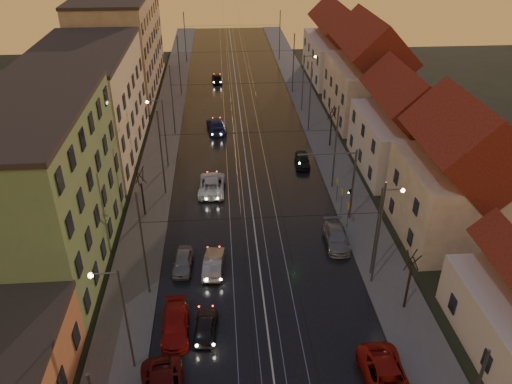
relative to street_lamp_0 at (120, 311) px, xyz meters
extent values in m
cube|color=black|center=(9.10, 38.00, -4.87)|extent=(16.00, 120.00, 0.04)
cube|color=#4C4C4C|center=(-0.90, 38.00, -4.81)|extent=(4.00, 120.00, 0.15)
cube|color=#4C4C4C|center=(19.10, 38.00, -4.81)|extent=(4.00, 120.00, 0.15)
cube|color=gray|center=(6.90, 38.00, -4.83)|extent=(0.06, 120.00, 0.03)
cube|color=gray|center=(8.33, 38.00, -4.83)|extent=(0.06, 120.00, 0.03)
cube|color=gray|center=(9.87, 38.00, -4.83)|extent=(0.06, 120.00, 0.03)
cube|color=gray|center=(11.30, 38.00, -4.83)|extent=(0.06, 120.00, 0.03)
cube|color=#5A8454|center=(-8.40, 12.00, 1.61)|extent=(10.00, 18.00, 13.00)
cube|color=beige|center=(-8.40, 32.00, 1.11)|extent=(10.00, 20.00, 12.00)
cube|color=#8C6F5A|center=(-8.40, 56.00, 2.11)|extent=(10.00, 24.00, 14.00)
cube|color=tan|center=(26.10, 13.00, -1.39)|extent=(8.50, 10.00, 7.00)
pyramid|color=#581414|center=(26.10, 13.00, 4.01)|extent=(8.67, 10.20, 3.80)
cube|color=silver|center=(26.10, 26.00, -1.89)|extent=(9.00, 12.00, 6.00)
pyramid|color=#581414|center=(26.10, 26.00, 2.71)|extent=(9.18, 12.24, 3.20)
cube|color=tan|center=(26.10, 41.00, -1.14)|extent=(9.00, 14.00, 7.50)
pyramid|color=#581414|center=(26.10, 41.00, 4.61)|extent=(9.18, 14.28, 4.00)
cube|color=silver|center=(26.10, 59.00, -1.64)|extent=(9.00, 16.00, 6.50)
pyramid|color=#581414|center=(26.10, 59.00, 3.36)|extent=(9.18, 16.32, 3.50)
cylinder|color=#595B60|center=(0.50, 7.00, -0.39)|extent=(0.16, 0.16, 9.00)
cylinder|color=#595B60|center=(17.70, 7.00, -0.39)|extent=(0.16, 0.16, 9.00)
cylinder|color=#595B60|center=(0.50, 22.00, -0.39)|extent=(0.16, 0.16, 9.00)
cylinder|color=#595B60|center=(17.70, 22.00, -0.39)|extent=(0.16, 0.16, 9.00)
cylinder|color=#595B60|center=(0.50, 37.00, -0.39)|extent=(0.16, 0.16, 9.00)
cylinder|color=#595B60|center=(17.70, 37.00, -0.39)|extent=(0.16, 0.16, 9.00)
cylinder|color=#595B60|center=(0.50, 52.00, -0.39)|extent=(0.16, 0.16, 9.00)
cylinder|color=#595B60|center=(17.70, 52.00, -0.39)|extent=(0.16, 0.16, 9.00)
cylinder|color=#595B60|center=(0.50, 70.00, -0.39)|extent=(0.16, 0.16, 9.00)
cylinder|color=#595B60|center=(17.70, 70.00, -0.39)|extent=(0.16, 0.16, 9.00)
cylinder|color=#595B60|center=(0.30, 0.00, -0.89)|extent=(0.14, 0.14, 8.00)
cylinder|color=#595B60|center=(-0.50, 0.00, 2.91)|extent=(1.60, 0.10, 0.10)
sphere|color=#FFD88C|center=(-1.22, 0.00, 2.81)|extent=(0.32, 0.32, 0.32)
cylinder|color=#595B60|center=(17.90, 8.00, -0.89)|extent=(0.14, 0.14, 8.00)
cylinder|color=#595B60|center=(18.70, 8.00, 2.91)|extent=(1.60, 0.10, 0.10)
sphere|color=#FFD88C|center=(19.42, 8.00, 2.81)|extent=(0.32, 0.32, 0.32)
cylinder|color=#595B60|center=(0.30, 28.00, -0.89)|extent=(0.14, 0.14, 8.00)
cylinder|color=#595B60|center=(-0.50, 28.00, 2.91)|extent=(1.60, 0.10, 0.10)
sphere|color=#FFD88C|center=(-1.22, 28.00, 2.81)|extent=(0.32, 0.32, 0.32)
cylinder|color=#595B60|center=(17.90, 44.00, -0.89)|extent=(0.14, 0.14, 8.00)
cylinder|color=#595B60|center=(18.70, 44.00, 2.91)|extent=(1.60, 0.10, 0.10)
sphere|color=#FFD88C|center=(19.42, 44.00, 2.81)|extent=(0.32, 0.32, 0.32)
cylinder|color=#595B60|center=(18.10, 16.00, -1.29)|extent=(0.20, 0.20, 7.20)
cylinder|color=#595B60|center=(15.50, 16.00, 2.01)|extent=(5.20, 0.14, 0.14)
imported|color=black|center=(13.10, 16.00, 1.41)|extent=(0.15, 0.18, 0.90)
sphere|color=#19FF3F|center=(13.10, 15.88, 1.26)|extent=(0.20, 0.20, 0.20)
cylinder|color=black|center=(-1.10, 18.00, -3.14)|extent=(0.18, 0.18, 3.50)
cylinder|color=black|center=(-0.86, 18.09, -0.59)|extent=(0.37, 0.92, 1.61)
cylinder|color=black|center=(-1.18, 18.23, -0.59)|extent=(0.91, 0.40, 1.61)
cylinder|color=black|center=(-1.33, 17.91, -0.59)|extent=(0.37, 0.92, 1.61)
cylinder|color=black|center=(-0.97, 17.78, -0.59)|extent=(0.84, 0.54, 1.62)
cylinder|color=black|center=(19.30, 4.00, -3.14)|extent=(0.18, 0.18, 3.50)
cylinder|color=black|center=(19.54, 4.09, -0.59)|extent=(0.37, 0.92, 1.61)
cylinder|color=black|center=(19.22, 4.23, -0.59)|extent=(0.91, 0.40, 1.61)
cylinder|color=black|center=(19.07, 3.91, -0.59)|extent=(0.37, 0.92, 1.61)
cylinder|color=black|center=(19.43, 3.78, -0.59)|extent=(0.84, 0.54, 1.62)
cylinder|color=black|center=(19.50, 32.00, -3.14)|extent=(0.18, 0.18, 3.50)
cylinder|color=black|center=(19.74, 32.09, -0.59)|extent=(0.37, 0.92, 1.61)
cylinder|color=black|center=(19.42, 32.23, -0.59)|extent=(0.91, 0.40, 1.61)
cylinder|color=black|center=(19.27, 31.91, -0.59)|extent=(0.37, 0.92, 1.61)
cylinder|color=black|center=(19.63, 31.78, -0.59)|extent=(0.84, 0.54, 1.62)
imported|color=black|center=(4.83, 2.69, -4.26)|extent=(1.86, 3.80, 1.25)
imported|color=gray|center=(5.39, 9.48, -4.19)|extent=(1.88, 4.36, 1.40)
imported|color=silver|center=(5.25, 22.30, -4.11)|extent=(2.87, 5.74, 1.56)
imported|color=#19234C|center=(5.81, 37.77, -4.10)|extent=(2.84, 5.65, 1.58)
imported|color=black|center=(6.04, 57.89, -4.18)|extent=(1.85, 4.22, 1.41)
imported|color=#A31410|center=(2.74, 2.87, -4.22)|extent=(2.03, 4.67, 1.34)
imported|color=gray|center=(2.90, 9.91, -4.25)|extent=(1.73, 3.84, 1.28)
imported|color=#A01710|center=(15.88, -2.81, -4.10)|extent=(2.71, 5.73, 1.58)
imported|color=gray|center=(16.03, 12.26, -4.20)|extent=(2.11, 4.81, 1.37)
imported|color=black|center=(15.37, 27.15, -4.21)|extent=(1.87, 4.04, 1.34)
camera|label=1|loc=(6.43, -22.42, 21.02)|focal=35.00mm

